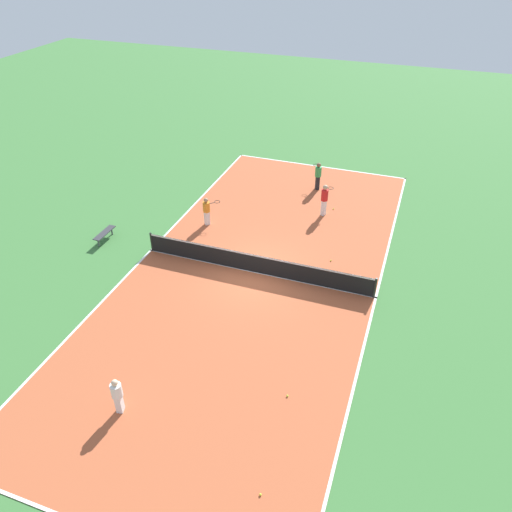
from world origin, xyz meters
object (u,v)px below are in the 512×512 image
object	(u,v)px
tennis_ball_near_net	(260,495)
tennis_ball_midcourt	(331,260)
bench	(105,234)
tennis_ball_left_sideline	(287,396)
player_coach_red	(325,198)
player_near_white	(117,394)
tennis_ball_far_baseline	(333,209)
tennis_net	(256,263)
player_far_green	(318,174)
player_center_orange	(207,210)

from	to	relation	value
tennis_ball_near_net	tennis_ball_midcourt	xyz separation A→B (m)	(0.62, -11.65, 0.00)
bench	tennis_ball_left_sideline	size ratio (longest dim) A/B	21.13
player_coach_red	player_near_white	distance (m)	14.91
tennis_ball_near_net	tennis_ball_far_baseline	xyz separation A→B (m)	(1.55, -16.48, 0.00)
tennis_net	tennis_ball_far_baseline	bearing A→B (deg)	-106.58
bench	player_far_green	size ratio (longest dim) A/B	0.89
player_center_orange	player_near_white	xyz separation A→B (m)	(-2.16, 11.61, -0.06)
player_center_orange	player_near_white	bearing A→B (deg)	-127.83
tennis_ball_midcourt	tennis_net	bearing A→B (deg)	33.66
tennis_ball_midcourt	player_center_orange	bearing A→B (deg)	-9.64
bench	player_center_orange	size ratio (longest dim) A/B	0.96
player_coach_red	tennis_ball_near_net	bearing A→B (deg)	-156.33
tennis_net	player_center_orange	bearing A→B (deg)	-39.68
player_coach_red	tennis_ball_midcourt	xyz separation A→B (m)	(-1.33, 4.08, -0.97)
tennis_net	player_far_green	xyz separation A→B (m)	(-0.60, -8.87, 0.43)
player_coach_red	bench	bearing A→B (deg)	138.99
bench	tennis_ball_near_net	world-z (taller)	bench
player_coach_red	tennis_ball_left_sideline	bearing A→B (deg)	-155.60
player_far_green	tennis_ball_midcourt	size ratio (longest dim) A/B	23.79
tennis_ball_near_net	tennis_ball_midcourt	size ratio (longest dim) A/B	1.00
player_far_green	tennis_ball_near_net	bearing A→B (deg)	161.02
player_near_white	tennis_ball_midcourt	distance (m)	11.44
tennis_net	tennis_ball_left_sideline	size ratio (longest dim) A/B	154.25
player_near_white	tennis_net	bearing A→B (deg)	155.82
tennis_ball_left_sideline	player_center_orange	bearing A→B (deg)	-52.83
tennis_ball_left_sideline	tennis_net	bearing A→B (deg)	-61.92
player_near_white	tennis_ball_midcourt	size ratio (longest dim) A/B	20.64
bench	tennis_ball_midcourt	xyz separation A→B (m)	(-10.78, -1.91, -0.33)
bench	player_near_white	bearing A→B (deg)	36.10
tennis_ball_far_baseline	player_coach_red	bearing A→B (deg)	62.06
player_coach_red	player_far_green	size ratio (longest dim) A/B	1.07
tennis_net	bench	bearing A→B (deg)	-0.41
player_coach_red	player_near_white	xyz separation A→B (m)	(3.21, 14.55, -0.22)
player_center_orange	tennis_ball_midcourt	size ratio (longest dim) A/B	22.00
bench	tennis_ball_left_sideline	world-z (taller)	bench
player_coach_red	tennis_ball_left_sideline	xyz separation A→B (m)	(-1.67, 12.23, -0.97)
player_far_green	tennis_ball_near_net	world-z (taller)	player_far_green
tennis_net	player_near_white	size ratio (longest dim) A/B	7.47
tennis_ball_far_baseline	bench	bearing A→B (deg)	34.37
tennis_ball_midcourt	tennis_ball_far_baseline	distance (m)	4.91
player_far_green	tennis_ball_left_sideline	distance (m)	15.31
player_far_green	tennis_ball_left_sideline	bearing A→B (deg)	162.08
tennis_ball_midcourt	tennis_ball_far_baseline	world-z (taller)	same
bench	player_center_orange	distance (m)	5.12
tennis_ball_midcourt	player_near_white	bearing A→B (deg)	66.57
player_far_green	player_near_white	bearing A→B (deg)	144.75
tennis_net	tennis_ball_left_sideline	distance (m)	7.02
tennis_net	tennis_ball_near_net	size ratio (longest dim) A/B	154.25
tennis_net	player_coach_red	distance (m)	6.28
tennis_ball_far_baseline	player_near_white	bearing A→B (deg)	76.74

